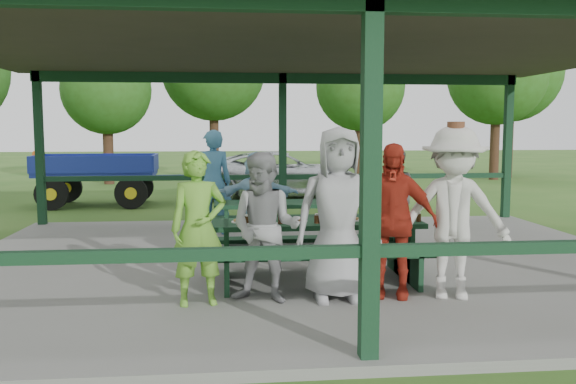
{
  "coord_description": "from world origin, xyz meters",
  "views": [
    {
      "loc": [
        -1.17,
        -8.61,
        2.0
      ],
      "look_at": [
        -0.31,
        -0.3,
        1.12
      ],
      "focal_mm": 38.0,
      "sensor_mm": 36.0,
      "label": 1
    }
  ],
  "objects": [
    {
      "name": "picnic_table_near",
      "position": [
        -0.04,
        -1.2,
        0.58
      ],
      "size": [
        2.6,
        1.39,
        0.75
      ],
      "color": "black",
      "rests_on": "concrete_slab"
    },
    {
      "name": "tree_left",
      "position": [
        -1.6,
        15.63,
        4.28
      ],
      "size": [
        4.05,
        4.05,
        6.32
      ],
      "color": "#382216",
      "rests_on": "ground"
    },
    {
      "name": "contestant_red",
      "position": [
        0.68,
        -2.0,
        0.97
      ],
      "size": [
        1.1,
        0.71,
        1.74
      ],
      "primitive_type": "imported",
      "rotation": [
        0.0,
        0.0,
        -0.31
      ],
      "color": "#A12617",
      "rests_on": "concrete_slab"
    },
    {
      "name": "contestant_grey_mid",
      "position": [
        0.06,
        -2.07,
        1.06
      ],
      "size": [
        0.95,
        0.64,
        1.92
      ],
      "primitive_type": "imported",
      "rotation": [
        0.0,
        0.0,
        -0.03
      ],
      "color": "#969699",
      "rests_on": "concrete_slab"
    },
    {
      "name": "tree_far_right",
      "position": [
        10.28,
        15.12,
        4.23
      ],
      "size": [
        3.99,
        3.99,
        6.24
      ],
      "color": "#382216",
      "rests_on": "ground"
    },
    {
      "name": "concrete_slab",
      "position": [
        0.0,
        0.0,
        0.05
      ],
      "size": [
        10.0,
        8.0,
        0.1
      ],
      "primitive_type": "cube",
      "color": "slate",
      "rests_on": "ground"
    },
    {
      "name": "spectator_grey",
      "position": [
        1.71,
        1.54,
        0.87
      ],
      "size": [
        0.76,
        0.6,
        1.54
      ],
      "primitive_type": "imported",
      "rotation": [
        0.0,
        0.0,
        3.12
      ],
      "color": "gray",
      "rests_on": "concrete_slab"
    },
    {
      "name": "contestant_white_fedora",
      "position": [
        1.35,
        -2.13,
        1.06
      ],
      "size": [
        1.38,
        1.01,
        1.97
      ],
      "rotation": [
        0.0,
        0.0,
        -0.27
      ],
      "color": "beige",
      "rests_on": "concrete_slab"
    },
    {
      "name": "table_setting",
      "position": [
        0.1,
        -1.18,
        0.88
      ],
      "size": [
        2.33,
        0.45,
        0.1
      ],
      "color": "white",
      "rests_on": "picnic_table_near"
    },
    {
      "name": "pavilion_structure",
      "position": [
        0.0,
        0.0,
        3.17
      ],
      "size": [
        10.6,
        8.6,
        3.24
      ],
      "color": "black",
      "rests_on": "concrete_slab"
    },
    {
      "name": "farm_trailer",
      "position": [
        -4.46,
        7.48,
        0.71
      ],
      "size": [
        4.08,
        1.87,
        1.42
      ],
      "rotation": [
        0.0,
        0.0,
        0.02
      ],
      "color": "#1B2B96",
      "rests_on": "ground"
    },
    {
      "name": "pickup_truck",
      "position": [
        0.42,
        8.83,
        0.67
      ],
      "size": [
        4.83,
        2.26,
        1.34
      ],
      "primitive_type": "imported",
      "rotation": [
        0.0,
        0.0,
        1.58
      ],
      "color": "silver",
      "rests_on": "ground"
    },
    {
      "name": "tree_far_left",
      "position": [
        -5.33,
        13.71,
        3.33
      ],
      "size": [
        3.15,
        3.15,
        4.92
      ],
      "color": "#382216",
      "rests_on": "ground"
    },
    {
      "name": "spectator_lblue",
      "position": [
        -0.64,
        1.6,
        0.86
      ],
      "size": [
        1.45,
        0.63,
        1.52
      ],
      "primitive_type": "imported",
      "rotation": [
        0.0,
        0.0,
        3.01
      ],
      "color": "#90C1DE",
      "rests_on": "concrete_slab"
    },
    {
      "name": "tree_right",
      "position": [
        9.24,
        14.13,
        3.98
      ],
      "size": [
        3.76,
        3.76,
        5.88
      ],
      "color": "#382216",
      "rests_on": "ground"
    },
    {
      "name": "contestant_grey_left",
      "position": [
        -0.74,
        -2.09,
        0.92
      ],
      "size": [
        0.96,
        0.86,
        1.64
      ],
      "primitive_type": "imported",
      "rotation": [
        0.0,
        0.0,
        -0.35
      ],
      "color": "gray",
      "rests_on": "concrete_slab"
    },
    {
      "name": "ground",
      "position": [
        0.0,
        0.0,
        0.0
      ],
      "size": [
        90.0,
        90.0,
        0.0
      ],
      "primitive_type": "plane",
      "color": "#2C571B",
      "rests_on": "ground"
    },
    {
      "name": "spectator_blue",
      "position": [
        -1.4,
        2.28,
        1.04
      ],
      "size": [
        0.74,
        0.54,
        1.87
      ],
      "primitive_type": "imported",
      "rotation": [
        0.0,
        0.0,
        3.29
      ],
      "color": "teal",
      "rests_on": "concrete_slab"
    },
    {
      "name": "picnic_table_far",
      "position": [
        0.04,
        0.8,
        0.58
      ],
      "size": [
        2.76,
        1.39,
        0.75
      ],
      "color": "black",
      "rests_on": "concrete_slab"
    },
    {
      "name": "contestant_green",
      "position": [
        -1.46,
        -2.11,
        0.93
      ],
      "size": [
        0.67,
        0.5,
        1.67
      ],
      "primitive_type": "imported",
      "rotation": [
        0.0,
        0.0,
        0.18
      ],
      "color": "#64A42F",
      "rests_on": "concrete_slab"
    },
    {
      "name": "tree_mid",
      "position": [
        3.93,
        14.25,
        3.54
      ],
      "size": [
        3.35,
        3.35,
        5.24
      ],
      "color": "#382216",
      "rests_on": "ground"
    }
  ]
}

